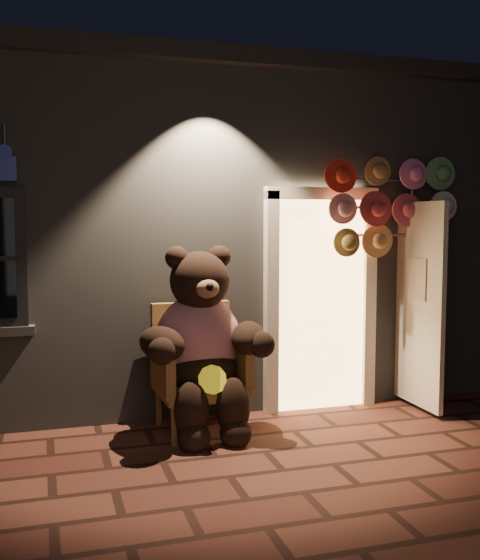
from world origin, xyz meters
name	(u,v)px	position (x,y,z in m)	size (l,w,h in m)	color
ground	(230,477)	(0.00, 0.00, 0.00)	(60.00, 60.00, 0.00)	brown
shop_building	(145,231)	(0.00, 3.99, 1.74)	(7.30, 5.95, 3.51)	slate
wicker_armchair	(198,367)	(0.03, 1.17, 0.56)	(0.80, 0.73, 1.12)	olive
teddy_bear	(202,343)	(0.04, 1.02, 0.80)	(1.23, 0.97, 1.69)	#B1122B
hat_rack	(389,204)	(1.99, 1.28, 2.03)	(1.40, 0.22, 2.47)	#59595E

